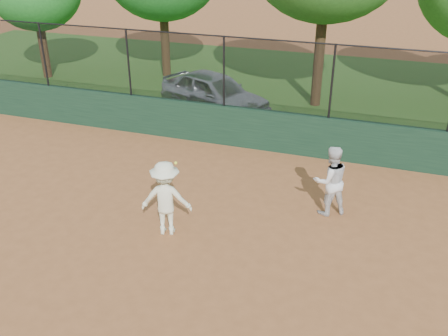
% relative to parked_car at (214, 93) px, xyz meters
% --- Properties ---
extents(ground, '(80.00, 80.00, 0.00)m').
position_rel_parked_car_xyz_m(ground, '(1.68, -8.43, -0.71)').
color(ground, '#995A31').
rests_on(ground, ground).
extents(back_wall, '(26.00, 0.20, 1.20)m').
position_rel_parked_car_xyz_m(back_wall, '(1.68, -2.43, -0.11)').
color(back_wall, '#193824').
rests_on(back_wall, ground).
extents(grass_strip, '(36.00, 12.00, 0.01)m').
position_rel_parked_car_xyz_m(grass_strip, '(1.68, 3.57, -0.70)').
color(grass_strip, '#274F18').
rests_on(grass_strip, ground).
extents(parked_car, '(4.47, 3.24, 1.41)m').
position_rel_parked_car_xyz_m(parked_car, '(0.00, 0.00, 0.00)').
color(parked_car, '#A2A7AB').
rests_on(parked_car, ground).
extents(player_second, '(1.01, 0.95, 1.64)m').
position_rel_parked_car_xyz_m(player_second, '(4.68, -5.34, 0.11)').
color(player_second, silver).
rests_on(player_second, ground).
extents(player_main, '(1.19, 0.86, 1.90)m').
position_rel_parked_car_xyz_m(player_main, '(1.55, -7.25, 0.12)').
color(player_main, '#EDF1CC').
rests_on(player_main, ground).
extents(fence_assembly, '(26.00, 0.06, 2.00)m').
position_rel_parked_car_xyz_m(fence_assembly, '(1.65, -2.43, 1.53)').
color(fence_assembly, black).
rests_on(fence_assembly, back_wall).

